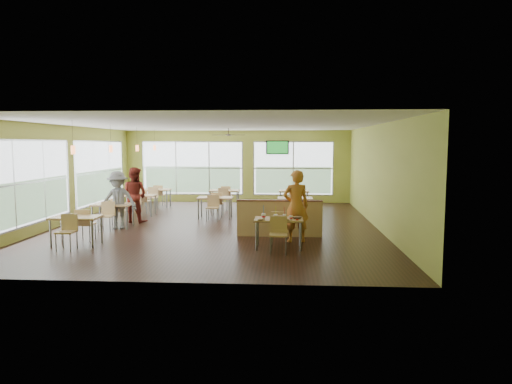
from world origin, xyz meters
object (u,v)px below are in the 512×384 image
(main_table, at_px, (279,223))
(half_wall_divider, at_px, (279,218))
(man_plaid, at_px, (296,206))
(food_basket, at_px, (297,218))

(main_table, xyz_separation_m, half_wall_divider, (0.00, 1.45, -0.11))
(man_plaid, bearing_deg, food_basket, 78.47)
(main_table, relative_size, half_wall_divider, 0.63)
(man_plaid, bearing_deg, main_table, 47.54)
(main_table, xyz_separation_m, man_plaid, (0.44, 0.76, 0.33))
(food_basket, bearing_deg, man_plaid, 90.84)
(main_table, bearing_deg, man_plaid, 59.91)
(half_wall_divider, bearing_deg, food_basket, -72.62)
(man_plaid, bearing_deg, half_wall_divider, -69.56)
(half_wall_divider, height_order, man_plaid, man_plaid)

